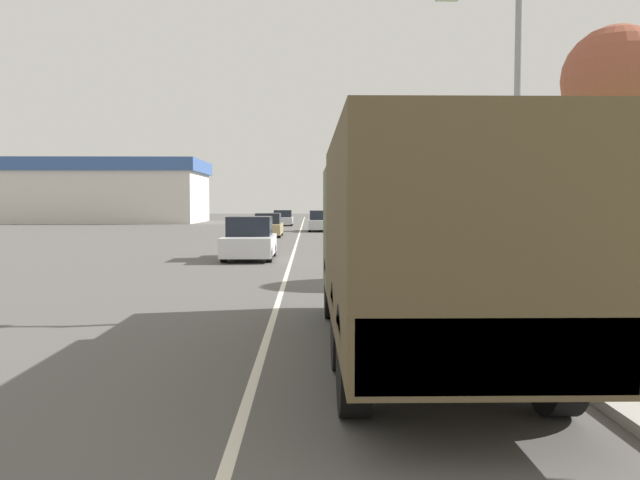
# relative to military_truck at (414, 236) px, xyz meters

# --- Properties ---
(ground_plane) EXTENTS (180.00, 180.00, 0.00)m
(ground_plane) POSITION_rel_military_truck_xyz_m (-2.09, 26.67, -1.66)
(ground_plane) COLOR #565451
(lane_centre_stripe) EXTENTS (0.12, 120.00, 0.00)m
(lane_centre_stripe) POSITION_rel_military_truck_xyz_m (-2.09, 26.67, -1.65)
(lane_centre_stripe) COLOR silver
(lane_centre_stripe) RESTS_ON ground
(sidewalk_right) EXTENTS (1.80, 120.00, 0.12)m
(sidewalk_right) POSITION_rel_military_truck_xyz_m (2.41, 26.67, -1.60)
(sidewalk_right) COLOR #ADAAA3
(sidewalk_right) RESTS_ON ground
(grass_strip_right) EXTENTS (7.00, 120.00, 0.02)m
(grass_strip_right) POSITION_rel_military_truck_xyz_m (6.81, 26.67, -1.65)
(grass_strip_right) COLOR #6B9347
(grass_strip_right) RESTS_ON ground
(military_truck) EXTENTS (2.30, 7.92, 2.90)m
(military_truck) POSITION_rel_military_truck_xyz_m (0.00, 0.00, 0.00)
(military_truck) COLOR #545B3D
(military_truck) RESTS_ON ground
(car_nearest_ahead) EXTENTS (1.81, 3.95, 1.60)m
(car_nearest_ahead) POSITION_rel_military_truck_xyz_m (-3.66, 14.82, -0.94)
(car_nearest_ahead) COLOR silver
(car_nearest_ahead) RESTS_ON ground
(car_second_ahead) EXTENTS (1.71, 4.71, 1.47)m
(car_second_ahead) POSITION_rel_military_truck_xyz_m (-4.00, 30.72, -0.99)
(car_second_ahead) COLOR tan
(car_second_ahead) RESTS_ON ground
(car_third_ahead) EXTENTS (1.81, 4.14, 1.55)m
(car_third_ahead) POSITION_rel_military_truck_xyz_m (-0.58, 38.16, -0.96)
(car_third_ahead) COLOR #B7BABF
(car_third_ahead) RESTS_ON ground
(car_fourth_ahead) EXTENTS (1.84, 4.30, 1.45)m
(car_fourth_ahead) POSITION_rel_military_truck_xyz_m (-3.88, 50.09, -1.00)
(car_fourth_ahead) COLOR #B7BABF
(car_fourth_ahead) RESTS_ON ground
(lamp_post) EXTENTS (1.69, 0.24, 6.18)m
(lamp_post) POSITION_rel_military_truck_xyz_m (2.43, 3.76, 2.20)
(lamp_post) COLOR gray
(lamp_post) RESTS_ON sidewalk_right
(tree_mid_right) EXTENTS (2.96, 2.96, 7.01)m
(tree_mid_right) POSITION_rel_military_truck_xyz_m (7.14, 8.95, 3.84)
(tree_mid_right) COLOR #4C3D2D
(tree_mid_right) RESTS_ON grass_strip_right
(utility_box) EXTENTS (0.55, 0.45, 0.70)m
(utility_box) POSITION_rel_military_truck_xyz_m (4.11, 1.95, -1.29)
(utility_box) COLOR #3D7042
(utility_box) RESTS_ON grass_strip_right
(building_distant) EXTENTS (19.95, 12.45, 6.73)m
(building_distant) POSITION_rel_military_truck_xyz_m (-22.94, 60.16, 1.75)
(building_distant) COLOR beige
(building_distant) RESTS_ON ground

